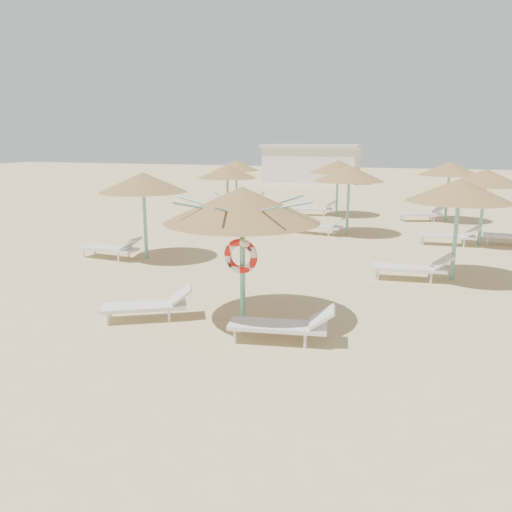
% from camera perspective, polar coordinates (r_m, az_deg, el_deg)
% --- Properties ---
extents(ground, '(120.00, 120.00, 0.00)m').
position_cam_1_polar(ground, '(10.27, -2.76, -7.70)').
color(ground, tan).
rests_on(ground, ground).
extents(main_palapa, '(3.09, 3.09, 2.77)m').
position_cam_1_polar(main_palapa, '(9.82, -1.60, 5.82)').
color(main_palapa, '#68B4A0').
rests_on(main_palapa, ground).
extents(lounger_main_a, '(1.88, 1.36, 0.67)m').
position_cam_1_polar(lounger_main_a, '(10.61, -11.97, -5.45)').
color(lounger_main_a, silver).
rests_on(lounger_main_a, ground).
extents(lounger_main_b, '(2.01, 0.89, 0.71)m').
position_cam_1_polar(lounger_main_b, '(9.27, 3.30, -7.83)').
color(lounger_main_b, silver).
rests_on(lounger_main_b, ground).
extents(palapa_field, '(15.43, 13.77, 2.70)m').
position_cam_1_polar(palapa_field, '(19.93, 9.32, 9.11)').
color(palapa_field, '#68B4A0').
rests_on(palapa_field, ground).
extents(service_hut, '(8.40, 4.40, 3.25)m').
position_cam_1_polar(service_hut, '(45.00, 6.40, 10.51)').
color(service_hut, silver).
rests_on(service_hut, ground).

